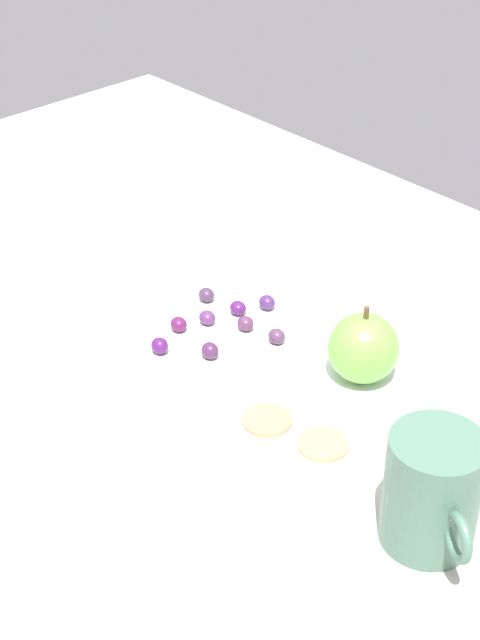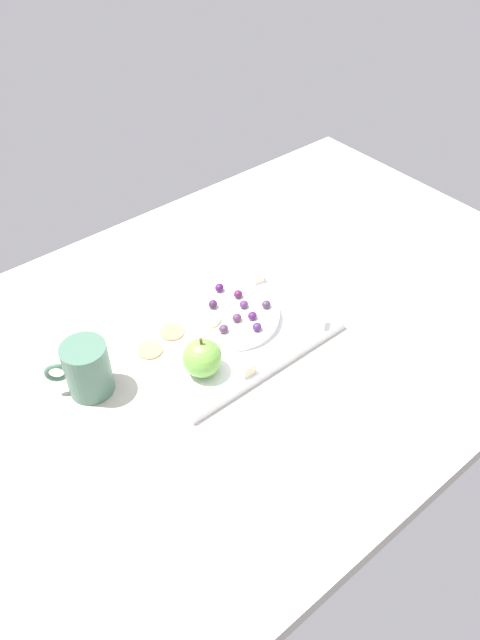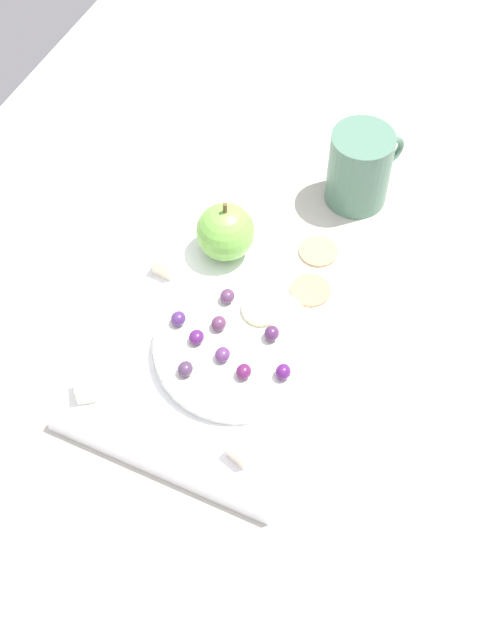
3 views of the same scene
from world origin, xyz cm
name	(u,v)px [view 2 (image 2 of 3)]	position (x,y,z in cm)	size (l,w,h in cm)	color
table	(226,344)	(0.00, 0.00, 1.82)	(144.92, 88.96, 3.63)	#BDB7AA
platter	(229,331)	(-0.92, -0.23, 4.55)	(35.16, 24.69, 1.83)	white
serving_dish	(233,315)	(-2.94, -1.63, 6.39)	(17.41, 17.41, 1.86)	white
apple_whole	(202,358)	(9.33, 5.37, 8.82)	(6.72, 6.72, 6.72)	#70B645
apple_stem	(201,341)	(9.33, 5.37, 12.78)	(0.50, 0.50, 1.20)	brown
cheese_cube_0	(246,368)	(3.86, 10.22, 6.64)	(2.35, 2.35, 2.35)	#F4E7C1
cheese_cube_1	(256,276)	(-13.54, -7.34, 6.64)	(2.35, 2.35, 2.35)	#F8E3CD
cheese_cube_2	(320,321)	(-13.95, 10.03, 6.64)	(2.35, 2.35, 2.35)	#F6F1CC
cracker_0	(172,332)	(8.00, -5.74, 5.66)	(4.54, 4.54, 0.40)	tan
cracker_1	(150,350)	(13.60, -4.44, 5.66)	(4.54, 4.54, 0.40)	tan
grape_0	(224,329)	(1.75, 1.56, 8.06)	(1.74, 1.57, 1.49)	#513050
grape_1	(213,304)	(-0.73, -4.76, 8.15)	(1.74, 1.57, 1.65)	#47234C
grape_2	(238,294)	(-6.18, -4.04, 8.07)	(1.74, 1.57, 1.49)	#561A4A
grape_3	(244,304)	(-5.21, -1.19, 8.03)	(1.74, 1.57, 1.41)	#532D5F
grape_4	(219,288)	(-4.56, -7.71, 8.13)	(1.74, 1.57, 1.62)	#4D185E
grape_5	(266,304)	(-8.39, 1.49, 8.05)	(1.74, 1.57, 1.45)	#442E4A
grape_6	(237,318)	(-1.87, 0.85, 8.07)	(1.74, 1.57, 1.49)	#542D4E
grape_7	(252,316)	(-4.41, 2.21, 8.04)	(1.74, 1.57, 1.43)	#4D1C5B
grape_8	(257,327)	(-3.12, 5.00, 8.08)	(1.74, 1.57, 1.52)	#472761
apple_slice_0	(208,319)	(2.08, -2.47, 7.62)	(4.56, 4.56, 0.60)	beige
cup	(87,369)	(25.33, -4.83, 8.63)	(10.06, 7.63, 9.99)	#496F5B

